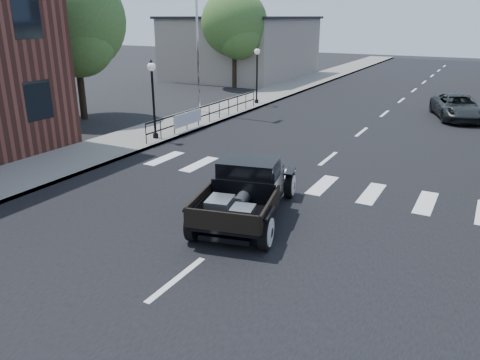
% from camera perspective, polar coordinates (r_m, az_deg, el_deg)
% --- Properties ---
extents(ground, '(120.00, 120.00, 0.00)m').
position_cam_1_polar(ground, '(12.40, 0.43, -5.71)').
color(ground, black).
rests_on(ground, ground).
extents(road, '(14.00, 80.00, 0.02)m').
position_cam_1_polar(road, '(26.01, 16.28, 6.98)').
color(road, black).
rests_on(road, ground).
extents(road_markings, '(12.00, 60.00, 0.06)m').
position_cam_1_polar(road_markings, '(21.27, 13.24, 4.56)').
color(road_markings, silver).
rests_on(road_markings, ground).
extents(sidewalk_left, '(3.00, 80.00, 0.15)m').
position_cam_1_polar(sidewalk_left, '(28.94, -0.48, 9.08)').
color(sidewalk_left, gray).
rests_on(sidewalk_left, ground).
extents(low_building_left, '(10.00, 12.00, 5.00)m').
position_cam_1_polar(low_building_left, '(43.08, 0.32, 15.74)').
color(low_building_left, gray).
rests_on(low_building_left, ground).
extents(railing, '(0.08, 10.00, 1.00)m').
position_cam_1_polar(railing, '(24.00, -3.78, 8.28)').
color(railing, black).
rests_on(railing, sidewalk_left).
extents(banner, '(0.04, 2.20, 0.60)m').
position_cam_1_polar(banner, '(22.37, -6.33, 6.86)').
color(banner, silver).
rests_on(banner, sidewalk_left).
extents(lamp_post_b, '(0.36, 0.36, 3.38)m').
position_cam_1_polar(lamp_post_b, '(20.75, -10.51, 9.60)').
color(lamp_post_b, black).
rests_on(lamp_post_b, sidewalk_left).
extents(lamp_post_c, '(0.36, 0.36, 3.38)m').
position_cam_1_polar(lamp_post_c, '(29.14, 2.07, 12.66)').
color(lamp_post_c, black).
rests_on(lamp_post_c, sidewalk_left).
extents(big_tree_near, '(5.20, 5.20, 7.64)m').
position_cam_1_polar(big_tree_near, '(26.35, -19.31, 15.23)').
color(big_tree_near, '#3C6029').
rests_on(big_tree_near, ground).
extents(big_tree_far, '(4.91, 4.91, 7.21)m').
position_cam_1_polar(big_tree_far, '(36.57, -0.69, 16.81)').
color(big_tree_far, '#3C6029').
rests_on(big_tree_far, ground).
extents(hotrod_pickup, '(3.20, 5.11, 1.64)m').
position_cam_1_polar(hotrod_pickup, '(12.62, 0.82, -1.21)').
color(hotrod_pickup, black).
rests_on(hotrod_pickup, ground).
extents(second_car, '(3.46, 5.04, 1.28)m').
position_cam_1_polar(second_car, '(27.81, 25.04, 8.04)').
color(second_car, black).
rests_on(second_car, ground).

